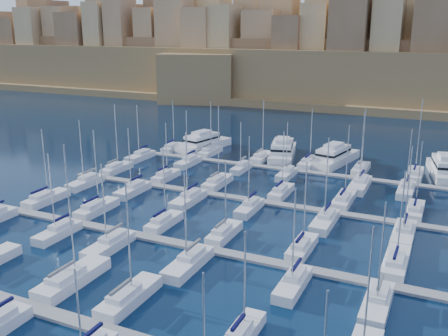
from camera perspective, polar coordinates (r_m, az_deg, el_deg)
The scene contains 48 objects.
ground at distance 81.87m, azimuth 2.04°, elevation -6.19°, with size 600.00×600.00×0.00m, color black.
pontoon_near at distance 55.57m, azimuth -12.46°, elevation -17.92°, with size 84.00×2.00×0.40m, color slate.
pontoon_mid_near at distance 71.80m, azimuth -1.74°, elevation -9.31°, with size 84.00×2.00×0.40m, color slate.
pontoon_mid_far at distance 90.50m, azimuth 4.51°, elevation -3.89°, with size 84.00×2.00×0.40m, color slate.
pontoon_far at distance 110.42m, azimuth 8.52°, elevation -0.34°, with size 84.00×2.00×0.40m, color slate.
sailboat_2 at distance 65.76m, azimuth -16.99°, elevation -11.99°, with size 3.30×11.00×17.92m.
sailboat_3 at distance 60.29m, azimuth -10.83°, elevation -14.29°, with size 2.92×9.74×14.63m.
sailboat_4 at distance 53.38m, azimuth 2.09°, elevation -18.40°, with size 2.31×7.72×12.04m.
sailboat_12 at distance 95.81m, azimuth -19.68°, elevation -3.33°, with size 2.85×9.51×13.75m.
sailboat_13 at distance 88.31m, azimuth -14.35°, elevation -4.49°, with size 2.78×9.27×14.57m.
sailboat_14 at distance 80.37m, azimuth -6.90°, elevation -6.17°, with size 2.48×8.27×13.22m.
sailboat_15 at distance 75.80m, azimuth 0.00°, elevation -7.46°, with size 2.55×8.48×12.12m.
sailboat_16 at distance 72.03m, azimuth 8.89°, elevation -8.95°, with size 2.57×8.58×13.47m.
sailboat_17 at distance 70.67m, azimuth 19.04°, elevation -10.19°, with size 2.96×9.87×13.48m.
sailboat_19 at distance 80.18m, azimuth -18.43°, elevation -6.97°, with size 2.54×8.46×13.46m.
sailboat_20 at distance 73.78m, azimuth -12.97°, elevation -8.56°, with size 2.82×9.40×13.20m.
sailboat_21 at distance 67.03m, azimuth -4.06°, elevation -10.76°, with size 2.93×9.76×13.70m.
sailboat_22 at distance 62.60m, azimuth 7.90°, elevation -12.95°, with size 2.60×8.68×13.40m.
sailboat_23 at distance 60.67m, azimuth 17.10°, elevation -14.56°, with size 2.81×9.35×13.36m.
sailboat_24 at distance 111.67m, azimuth -12.18°, elevation -0.05°, with size 2.65×8.83×15.12m.
sailboat_25 at distance 104.42m, azimuth -6.65°, elevation -0.93°, with size 2.45×8.16×12.20m.
sailboat_26 at distance 99.58m, azimuth -0.76°, elevation -1.63°, with size 2.82×9.39×16.25m.
sailboat_27 at distance 94.48m, azimuth 6.55°, elevation -2.74°, with size 2.59×8.64×12.49m.
sailboat_28 at distance 92.13m, azimuth 13.52°, elevation -3.57°, with size 2.85×9.49×14.59m.
sailboat_29 at distance 90.53m, azimuth 20.97°, elevation -4.58°, with size 2.65×8.85×12.95m.
sailboat_30 at distance 103.30m, azimuth -15.51°, elevation -1.59°, with size 2.78×9.27×13.74m.
sailboat_31 at distance 96.67m, azimuth -10.36°, elevation -2.46°, with size 2.73×9.11×13.06m.
sailboat_32 at distance 90.23m, azimuth -4.06°, elevation -3.57°, with size 2.89×9.64×13.52m.
sailboat_33 at distance 86.11m, azimuth 2.93°, elevation -4.53°, with size 2.49×8.31×13.67m.
sailboat_34 at distance 81.86m, azimuth 11.46°, elevation -5.95°, with size 2.88×9.60×14.79m.
sailboat_35 at distance 80.10m, azimuth 19.84°, elevation -7.11°, with size 3.00×10.01×14.73m.
sailboat_36 at distance 128.37m, azimuth -5.86°, elevation 2.30°, with size 2.52×8.41×13.21m.
sailboat_37 at distance 123.79m, azimuth -1.61°, elevation 1.87°, with size 2.74×9.12×13.51m.
sailboat_38 at distance 118.67m, azimuth 4.32°, elevation 1.22°, with size 2.84×9.45×14.57m.
sailboat_39 at distance 115.53m, azimuth 9.70°, elevation 0.62°, with size 2.99×9.96×13.40m.
sailboat_40 at distance 112.86m, azimuth 15.36°, elevation -0.10°, with size 2.76×9.20×14.31m.
sailboat_41 at distance 112.10m, azimuth 20.95°, elevation -0.69°, with size 2.99×9.96×16.83m.
sailboat_42 at distance 121.06m, azimuth -9.52°, elevation 1.33°, with size 2.82×9.39×13.47m.
sailboat_43 at distance 114.62m, azimuth -4.09°, elevation 0.68°, with size 2.68×8.94×13.02m.
sailboat_44 at distance 109.75m, azimuth 1.99°, elevation 0.00°, with size 2.28×7.60×11.28m.
sailboat_45 at distance 105.96m, azimuth 7.17°, elevation -0.69°, with size 2.48×8.28×12.17m.
sailboat_46 at distance 101.59m, azimuth 15.26°, elevation -1.85°, with size 3.14×10.46×15.46m.
sailboat_47 at distance 101.14m, azimuth 20.09°, elevation -2.37°, with size 2.85×9.49×12.99m.
motor_yacht_a at distance 128.94m, azimuth -2.39°, elevation 2.88°, with size 8.69×17.56×5.25m.
motor_yacht_b at distance 121.52m, azimuth 6.70°, elevation 1.98°, with size 9.57×18.95×5.25m.
motor_yacht_c at distance 117.97m, azimuth 12.48°, elevation 1.28°, with size 8.57×18.05×5.25m.
motor_yacht_d at distance 115.26m, azimuth 23.87°, elevation -0.08°, with size 7.92×17.37×5.25m.
fortified_city at distance 227.72m, azimuth 17.73°, elevation 11.15°, with size 460.00×108.95×59.52m.
Camera 1 is at (29.26, -69.98, 30.82)m, focal length 40.00 mm.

